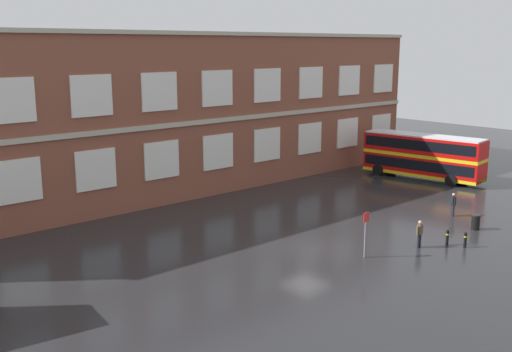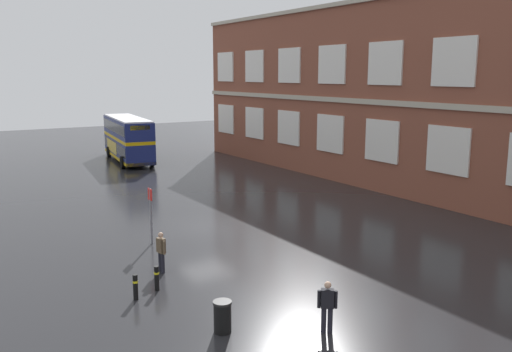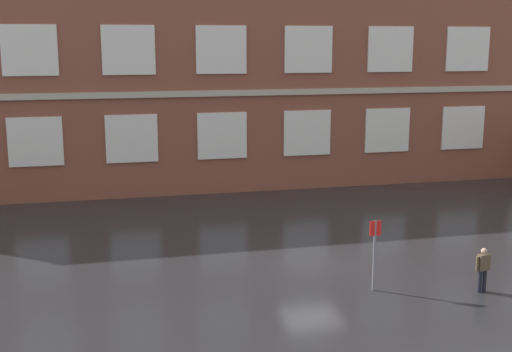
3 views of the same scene
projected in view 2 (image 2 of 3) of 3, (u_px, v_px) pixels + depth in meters
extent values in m
plane|color=#232326|center=(238.00, 221.00, 30.11)|extent=(120.00, 120.00, 0.00)
cube|color=brown|center=(458.00, 99.00, 36.05)|extent=(54.08, 8.00, 12.82)
cube|color=#B2A893|center=(415.00, 104.00, 33.96)|extent=(54.08, 0.16, 0.36)
cube|color=silver|center=(226.00, 119.00, 54.70)|extent=(3.03, 0.12, 2.82)
cube|color=silver|center=(254.00, 123.00, 50.20)|extent=(3.03, 0.12, 2.82)
cube|color=silver|center=(289.00, 128.00, 45.70)|extent=(3.03, 0.12, 2.82)
cube|color=silver|center=(330.00, 134.00, 41.20)|extent=(3.03, 0.12, 2.82)
cube|color=silver|center=(382.00, 141.00, 36.70)|extent=(3.03, 0.12, 2.82)
cube|color=silver|center=(448.00, 150.00, 32.20)|extent=(3.03, 0.12, 2.82)
cube|color=silver|center=(225.00, 67.00, 53.76)|extent=(3.03, 0.12, 2.82)
cube|color=silver|center=(254.00, 66.00, 49.26)|extent=(3.03, 0.12, 2.82)
cube|color=silver|center=(289.00, 65.00, 44.76)|extent=(3.03, 0.12, 2.82)
cube|color=silver|center=(332.00, 65.00, 40.26)|extent=(3.03, 0.12, 2.82)
cube|color=silver|center=(385.00, 63.00, 35.75)|extent=(3.03, 0.12, 2.82)
cube|color=silver|center=(454.00, 62.00, 31.25)|extent=(3.03, 0.12, 2.82)
cube|color=navy|center=(128.00, 148.00, 50.89)|extent=(11.25, 4.04, 1.75)
cube|color=black|center=(128.00, 146.00, 50.85)|extent=(10.82, 4.02, 0.90)
cube|color=gold|center=(128.00, 137.00, 50.70)|extent=(11.25, 4.04, 0.30)
cube|color=navy|center=(127.00, 127.00, 50.53)|extent=(11.25, 4.04, 1.55)
cube|color=black|center=(127.00, 126.00, 50.51)|extent=(10.82, 4.02, 0.90)
cube|color=gold|center=(129.00, 156.00, 51.02)|extent=(11.25, 4.06, 0.28)
cube|color=silver|center=(127.00, 118.00, 50.38)|extent=(11.01, 3.91, 0.12)
cube|color=gold|center=(112.00, 146.00, 51.54)|extent=(4.80, 0.70, 1.10)
cube|color=yellow|center=(140.00, 128.00, 45.55)|extent=(0.29, 1.65, 0.40)
cylinder|color=black|center=(123.00, 162.00, 47.05)|extent=(1.07, 0.46, 1.04)
cylinder|color=black|center=(152.00, 160.00, 48.08)|extent=(1.07, 0.46, 1.04)
cylinder|color=black|center=(109.00, 152.00, 53.46)|extent=(1.07, 0.46, 1.04)
cylinder|color=black|center=(135.00, 150.00, 54.49)|extent=(1.07, 0.46, 1.04)
cylinder|color=black|center=(160.00, 262.00, 22.41)|extent=(0.17, 0.17, 0.85)
cylinder|color=black|center=(163.00, 263.00, 22.25)|extent=(0.17, 0.17, 0.85)
cube|color=brown|center=(161.00, 245.00, 22.20)|extent=(0.42, 0.28, 0.60)
cylinder|color=brown|center=(158.00, 244.00, 22.40)|extent=(0.12, 0.12, 0.57)
cylinder|color=brown|center=(164.00, 248.00, 22.00)|extent=(0.12, 0.12, 0.57)
sphere|color=tan|center=(161.00, 235.00, 22.12)|extent=(0.22, 0.22, 0.22)
cylinder|color=black|center=(324.00, 320.00, 17.09)|extent=(0.22, 0.22, 0.85)
cylinder|color=black|center=(330.00, 320.00, 17.07)|extent=(0.22, 0.22, 0.85)
cube|color=black|center=(327.00, 298.00, 16.95)|extent=(0.43, 0.46, 0.60)
cylinder|color=black|center=(319.00, 299.00, 16.97)|extent=(0.15, 0.15, 0.57)
cylinder|color=black|center=(336.00, 300.00, 16.93)|extent=(0.15, 0.15, 0.57)
sphere|color=tan|center=(328.00, 285.00, 16.87)|extent=(0.22, 0.22, 0.22)
cylinder|color=slate|center=(151.00, 216.00, 25.96)|extent=(0.10, 0.10, 2.70)
cube|color=red|center=(150.00, 194.00, 25.75)|extent=(0.44, 0.04, 0.56)
cylinder|color=black|center=(222.00, 318.00, 17.12)|extent=(0.56, 0.56, 0.95)
cylinder|color=black|center=(222.00, 303.00, 17.03)|extent=(0.60, 0.60, 0.08)
cylinder|color=black|center=(135.00, 287.00, 19.59)|extent=(0.18, 0.18, 0.95)
cylinder|color=yellow|center=(135.00, 282.00, 19.55)|extent=(0.19, 0.19, 0.08)
cylinder|color=black|center=(157.00, 278.00, 20.44)|extent=(0.18, 0.18, 0.95)
cylinder|color=yellow|center=(157.00, 273.00, 20.40)|extent=(0.19, 0.19, 0.08)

